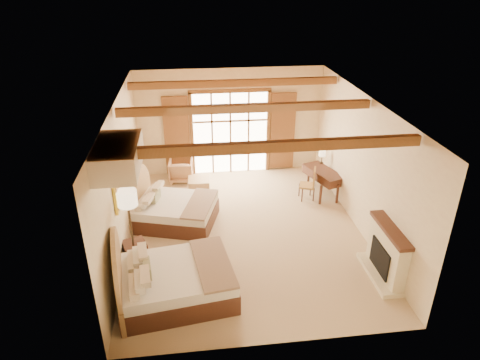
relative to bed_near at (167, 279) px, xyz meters
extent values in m
plane|color=#CAAF86|center=(1.79, 2.12, -0.43)|extent=(7.00, 7.00, 0.00)
plane|color=beige|center=(1.79, 5.62, 1.17)|extent=(5.50, 0.00, 5.50)
plane|color=beige|center=(-0.96, 2.12, 1.17)|extent=(0.00, 7.00, 7.00)
plane|color=beige|center=(4.54, 2.12, 1.17)|extent=(0.00, 7.00, 7.00)
plane|color=#AF6D38|center=(1.79, 2.12, 2.77)|extent=(7.00, 7.00, 0.00)
cube|color=white|center=(1.79, 5.58, 0.82)|extent=(2.20, 0.02, 2.50)
cube|color=brown|center=(0.19, 5.55, 0.82)|extent=(0.75, 0.06, 2.40)
cube|color=brown|center=(3.39, 5.55, 0.82)|extent=(0.75, 0.06, 2.40)
cube|color=beige|center=(4.41, 0.12, 0.12)|extent=(0.25, 1.30, 1.10)
cube|color=black|center=(4.34, 0.12, 0.02)|extent=(0.18, 0.80, 0.60)
cube|color=beige|center=(4.32, 0.12, -0.38)|extent=(0.45, 1.40, 0.10)
cube|color=#4D2A1D|center=(4.40, 0.12, 0.69)|extent=(0.30, 1.40, 0.08)
cube|color=gold|center=(-0.92, 1.37, 1.32)|extent=(0.05, 0.95, 0.75)
cube|color=#DBA550|center=(-0.89, 1.37, 1.32)|extent=(0.02, 0.82, 0.62)
cube|color=beige|center=(-0.61, 0.12, 2.52)|extent=(0.70, 1.40, 0.45)
cube|color=#4D2A1D|center=(0.16, 0.00, -0.22)|extent=(2.35, 1.90, 0.42)
cube|color=white|center=(0.16, 0.00, 0.11)|extent=(2.30, 1.86, 0.23)
cube|color=#90765F|center=(0.89, 0.00, 0.23)|extent=(0.86, 1.73, 0.05)
cube|color=gray|center=(-0.34, 0.00, 0.35)|extent=(0.18, 0.45, 0.25)
cube|color=#4D2A1D|center=(0.10, 2.73, -0.24)|extent=(2.28, 1.96, 0.38)
cube|color=white|center=(0.10, 2.73, 0.06)|extent=(2.24, 1.92, 0.21)
cube|color=#90765F|center=(0.76, 2.73, 0.17)|extent=(0.99, 1.60, 0.05)
cube|color=gray|center=(-0.36, 2.73, 0.27)|extent=(0.22, 0.41, 0.23)
cube|color=#4D2A1D|center=(-0.71, 1.12, -0.15)|extent=(0.59, 0.59, 0.55)
cylinder|color=#35281A|center=(-0.71, 1.02, -0.41)|extent=(0.26, 0.26, 0.03)
cylinder|color=#35281A|center=(-0.71, 1.02, 0.38)|extent=(0.04, 0.04, 1.57)
cylinder|color=beige|center=(-0.71, 1.02, 1.25)|extent=(0.39, 0.39, 0.33)
imported|color=tan|center=(0.25, 5.11, -0.11)|extent=(0.74, 0.75, 0.64)
cube|color=tan|center=(0.75, 4.26, -0.22)|extent=(0.59, 0.59, 0.42)
cube|color=#4D2A1D|center=(4.19, 3.80, 0.25)|extent=(0.96, 1.41, 0.05)
cube|color=#4D2A1D|center=(4.19, 3.80, 0.13)|extent=(0.93, 1.37, 0.20)
cube|color=#AE8642|center=(3.67, 3.54, -0.03)|extent=(0.51, 0.51, 0.05)
cube|color=#AE8642|center=(3.85, 3.54, 0.24)|extent=(0.17, 0.39, 0.49)
cylinder|color=#35281A|center=(4.28, 4.29, 0.28)|extent=(0.11, 0.11, 0.02)
cylinder|color=#35281A|center=(4.28, 4.29, 0.42)|extent=(0.02, 0.02, 0.27)
cylinder|color=beige|center=(4.28, 4.29, 0.58)|extent=(0.19, 0.19, 0.15)
camera|label=1|loc=(0.59, -6.54, 5.29)|focal=32.00mm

